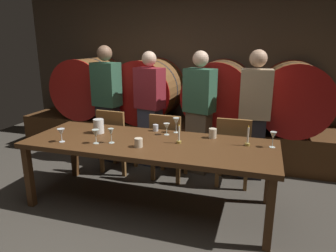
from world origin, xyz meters
name	(u,v)px	position (x,y,z in m)	size (l,w,h in m)	color
ground_plane	(128,222)	(0.00, 0.00, 0.00)	(7.71, 7.71, 0.00)	#3F3A33
back_wall	(191,70)	(0.00, 2.61, 1.27)	(5.93, 0.24, 2.55)	#473A2D
barrel_shelf	(182,137)	(0.00, 2.06, 0.26)	(5.34, 0.90, 0.52)	#4C2D16
wine_barrel_far_left	(91,87)	(-1.59, 2.06, 1.00)	(0.97, 0.91, 0.97)	brown
wine_barrel_center_left	(149,90)	(-0.55, 2.06, 1.00)	(0.97, 0.91, 0.97)	brown
wine_barrel_center_right	(219,94)	(0.56, 2.06, 1.00)	(0.97, 0.91, 0.97)	#513319
wine_barrel_far_right	(293,97)	(1.58, 2.06, 1.00)	(0.97, 0.91, 0.97)	brown
dining_table	(149,147)	(0.09, 0.40, 0.67)	(2.62, 0.95, 0.73)	#4C2D16
chair_left	(115,138)	(-0.67, 1.09, 0.49)	(0.42, 0.42, 0.88)	brown
chair_center	(168,144)	(0.08, 1.07, 0.49)	(0.42, 0.42, 0.88)	brown
chair_right	(233,148)	(0.89, 1.14, 0.49)	(0.41, 0.41, 0.88)	brown
guest_far_left	(107,103)	(-0.97, 1.46, 0.87)	(0.41, 0.30, 1.69)	black
guest_center_left	(150,109)	(-0.31, 1.46, 0.82)	(0.43, 0.33, 1.62)	#33384C
guest_center_right	(199,113)	(0.40, 1.43, 0.83)	(0.43, 0.34, 1.63)	brown
guest_far_right	(254,115)	(1.09, 1.46, 0.85)	(0.40, 0.27, 1.65)	black
candle_left	(179,138)	(0.39, 0.45, 0.79)	(0.05, 0.05, 0.21)	olive
candle_right	(248,140)	(1.07, 0.58, 0.79)	(0.05, 0.05, 0.22)	olive
pitcher	(99,126)	(-0.58, 0.52, 0.81)	(0.12, 0.12, 0.16)	white
wine_glass_far_left	(61,132)	(-0.78, 0.12, 0.83)	(0.08, 0.08, 0.14)	white
wine_glass_left	(96,134)	(-0.42, 0.19, 0.83)	(0.07, 0.07, 0.15)	silver
wine_glass_center_left	(111,133)	(-0.27, 0.25, 0.84)	(0.06, 0.06, 0.15)	silver
wine_glass_center_right	(167,127)	(0.18, 0.69, 0.82)	(0.07, 0.07, 0.13)	silver
wine_glass_right	(176,122)	(0.26, 0.80, 0.86)	(0.07, 0.07, 0.18)	silver
wine_glass_far_right	(273,136)	(1.31, 0.60, 0.85)	(0.06, 0.06, 0.16)	silver
cup_left	(156,128)	(0.01, 0.79, 0.77)	(0.06, 0.06, 0.08)	silver
cup_center	(139,143)	(0.04, 0.21, 0.77)	(0.08, 0.08, 0.09)	beige
cup_right	(213,133)	(0.69, 0.73, 0.78)	(0.08, 0.08, 0.11)	beige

